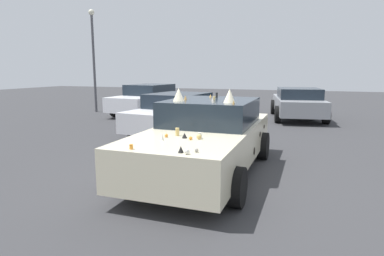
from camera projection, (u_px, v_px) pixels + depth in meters
ground_plane at (206, 173)px, 6.65m from camera, size 60.00×60.00×0.00m
art_car_decorated at (207, 137)px, 6.58m from camera, size 4.70×2.10×1.71m
parked_sedan_far_right at (298, 103)px, 14.01m from camera, size 4.66×2.57×1.32m
parked_sedan_near_right at (181, 113)px, 10.87m from camera, size 4.72×2.44×1.31m
parked_sedan_far_left at (149, 99)px, 15.53m from camera, size 4.67×2.31×1.40m
lot_lamp_post at (93, 52)px, 16.00m from camera, size 0.28×0.28×4.94m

